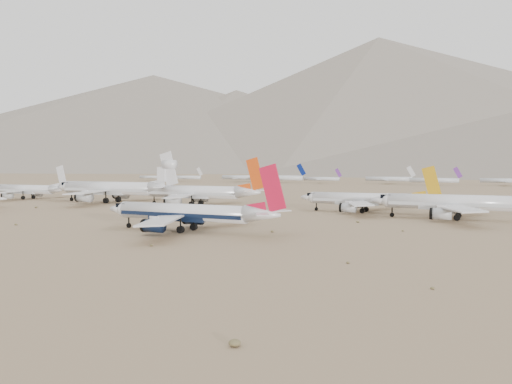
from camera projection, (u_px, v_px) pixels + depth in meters
ground at (184, 228)px, 129.52m from camera, size 7000.00×7000.00×0.00m
main_airliner at (189, 213)px, 121.17m from camera, size 47.11×46.02×16.63m
row2_navy_widebody at (460, 203)px, 148.35m from camera, size 50.47×49.35×17.96m
row2_gold_tail at (366, 200)px, 171.37m from camera, size 45.48×44.48×16.19m
row2_orange_tail at (198, 193)px, 199.19m from camera, size 54.44×53.26×19.42m
row2_white_trijet at (115, 188)px, 216.77m from camera, size 62.49×61.07×22.14m
row2_white_twin at (29, 190)px, 240.27m from camera, size 46.01×45.02×16.44m
distant_storage_row at (433, 180)px, 421.66m from camera, size 620.99×60.77×16.17m
mountain_range at (493, 111)px, 1576.74m from camera, size 7354.00×3024.00×470.00m
desert_scrub at (122, 243)px, 102.17m from camera, size 261.14×121.67×0.63m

